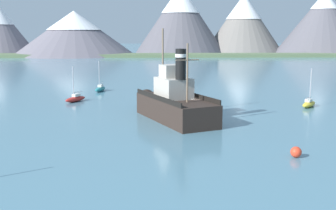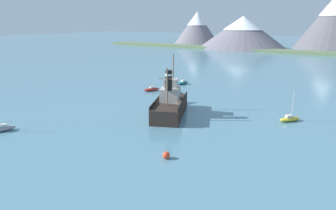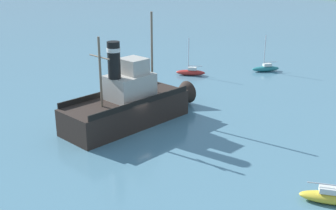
{
  "view_description": "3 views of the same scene",
  "coord_description": "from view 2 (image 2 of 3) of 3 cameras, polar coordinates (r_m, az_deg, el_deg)",
  "views": [
    {
      "loc": [
        -3.39,
        -45.16,
        9.55
      ],
      "look_at": [
        -2.15,
        -1.86,
        1.98
      ],
      "focal_mm": 45.0,
      "sensor_mm": 36.0,
      "label": 1
    },
    {
      "loc": [
        24.87,
        -40.44,
        15.32
      ],
      "look_at": [
        -0.9,
        -1.42,
        2.11
      ],
      "focal_mm": 32.0,
      "sensor_mm": 36.0,
      "label": 2
    },
    {
      "loc": [
        33.36,
        -10.54,
        14.39
      ],
      "look_at": [
        0.99,
        2.89,
        2.17
      ],
      "focal_mm": 45.0,
      "sensor_mm": 36.0,
      "label": 3
    }
  ],
  "objects": [
    {
      "name": "shoreline_strip",
      "position": [
        160.09,
        24.69,
        9.09
      ],
      "size": [
        240.0,
        12.0,
        1.2
      ],
      "primitive_type": "cube",
      "color": "#5B704C",
      "rests_on": "ground"
    },
    {
      "name": "sailboat_red",
      "position": [
        67.7,
        -3.12,
        3.04
      ],
      "size": [
        2.88,
        3.83,
        4.9
      ],
      "color": "#B22823",
      "rests_on": "ground"
    },
    {
      "name": "sailboat_yellow",
      "position": [
        50.94,
        22.18,
        -2.43
      ],
      "size": [
        3.17,
        3.7,
        4.9
      ],
      "color": "gold",
      "rests_on": "ground"
    },
    {
      "name": "sailboat_grey",
      "position": [
        49.14,
        -29.17,
        -3.95
      ],
      "size": [
        2.46,
        3.93,
        4.9
      ],
      "color": "gray",
      "rests_on": "ground"
    },
    {
      "name": "mountain_ridge",
      "position": [
        183.44,
        29.37,
        13.07
      ],
      "size": [
        174.47,
        65.25,
        30.05
      ],
      "color": "slate",
      "rests_on": "ground"
    },
    {
      "name": "mooring_buoy",
      "position": [
        34.83,
        -0.35,
        -9.53
      ],
      "size": [
        0.86,
        0.86,
        0.86
      ],
      "primitive_type": "sphere",
      "color": "red",
      "rests_on": "ground"
    },
    {
      "name": "sailboat_teal",
      "position": [
        74.87,
        2.82,
        4.28
      ],
      "size": [
        1.83,
        3.94,
        4.9
      ],
      "color": "#23757A",
      "rests_on": "ground"
    },
    {
      "name": "old_tugboat",
      "position": [
        50.4,
        0.49,
        0.25
      ],
      "size": [
        8.84,
        14.55,
        9.9
      ],
      "color": "#2D231E",
      "rests_on": "ground"
    },
    {
      "name": "ground_plane",
      "position": [
        49.88,
        1.77,
        -2.12
      ],
      "size": [
        600.0,
        600.0,
        0.0
      ],
      "primitive_type": "plane",
      "color": "teal"
    }
  ]
}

